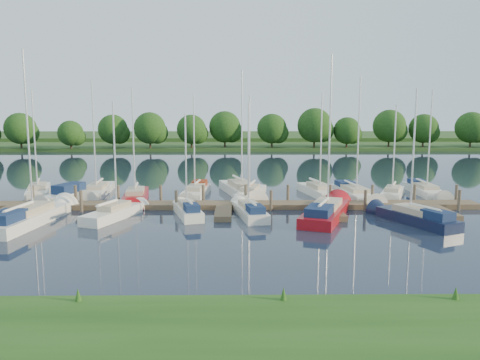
{
  "coord_description": "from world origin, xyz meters",
  "views": [
    {
      "loc": [
        0.84,
        -28.2,
        7.5
      ],
      "look_at": [
        1.25,
        8.0,
        2.2
      ],
      "focal_mm": 35.0,
      "sensor_mm": 36.0,
      "label": 1
    }
  ],
  "objects_px": {
    "dock": "(224,207)",
    "motorboat": "(68,196)",
    "sailboat_s_2": "(188,212)",
    "sailboat_n_5": "(241,192)",
    "sailboat_n_0": "(38,193)"
  },
  "relations": [
    {
      "from": "dock",
      "to": "motorboat",
      "type": "distance_m",
      "value": 14.04
    },
    {
      "from": "dock",
      "to": "sailboat_s_2",
      "type": "relative_size",
      "value": 5.18
    },
    {
      "from": "sailboat_n_5",
      "to": "sailboat_n_0",
      "type": "bearing_deg",
      "value": -14.08
    },
    {
      "from": "dock",
      "to": "sailboat_s_2",
      "type": "xyz_separation_m",
      "value": [
        -2.58,
        -2.29,
        0.13
      ]
    },
    {
      "from": "dock",
      "to": "sailboat_n_5",
      "type": "bearing_deg",
      "value": 77.68
    },
    {
      "from": "motorboat",
      "to": "sailboat_n_5",
      "type": "distance_m",
      "value": 15.08
    },
    {
      "from": "sailboat_n_5",
      "to": "sailboat_s_2",
      "type": "xyz_separation_m",
      "value": [
        -3.99,
        -8.74,
        0.04
      ]
    },
    {
      "from": "motorboat",
      "to": "sailboat_n_5",
      "type": "relative_size",
      "value": 0.52
    },
    {
      "from": "motorboat",
      "to": "sailboat_s_2",
      "type": "xyz_separation_m",
      "value": [
        10.88,
        -6.27,
        -0.03
      ]
    },
    {
      "from": "sailboat_s_2",
      "to": "dock",
      "type": "bearing_deg",
      "value": 25.53
    },
    {
      "from": "dock",
      "to": "sailboat_n_5",
      "type": "relative_size",
      "value": 3.45
    },
    {
      "from": "dock",
      "to": "motorboat",
      "type": "bearing_deg",
      "value": 163.52
    },
    {
      "from": "dock",
      "to": "sailboat_n_5",
      "type": "xyz_separation_m",
      "value": [
        1.41,
        6.45,
        0.08
      ]
    },
    {
      "from": "sailboat_s_2",
      "to": "motorboat",
      "type": "bearing_deg",
      "value": 133.98
    },
    {
      "from": "motorboat",
      "to": "sailboat_s_2",
      "type": "bearing_deg",
      "value": 170.86
    }
  ]
}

